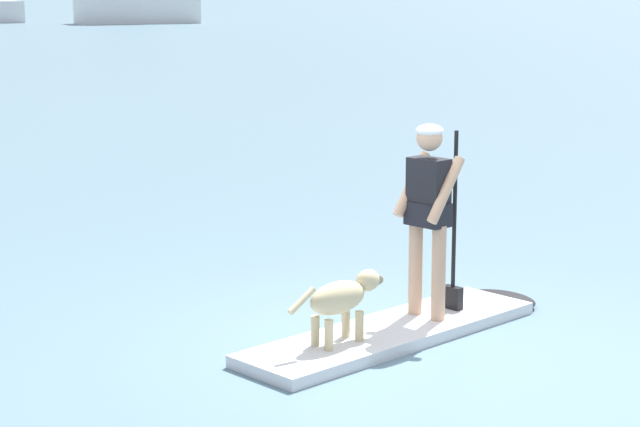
% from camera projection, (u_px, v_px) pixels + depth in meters
% --- Properties ---
extents(ground_plane, '(400.00, 400.00, 0.00)m').
position_uv_depth(ground_plane, '(391.00, 339.00, 9.56)').
color(ground_plane, slate).
extents(paddleboard, '(3.27, 1.16, 0.10)m').
position_uv_depth(paddleboard, '(409.00, 327.00, 9.70)').
color(paddleboard, silver).
rests_on(paddleboard, ground_plane).
extents(person_paddler, '(0.64, 0.52, 1.66)m').
position_uv_depth(person_paddler, '(429.00, 206.00, 9.66)').
color(person_paddler, tan).
rests_on(person_paddler, paddleboard).
extents(dog, '(1.03, 0.29, 0.54)m').
position_uv_depth(dog, '(342.00, 298.00, 9.07)').
color(dog, '#CCB78C').
rests_on(dog, paddleboard).
extents(moored_boat_far_starboard, '(8.71, 4.89, 4.43)m').
position_uv_depth(moored_boat_far_starboard, '(135.00, 2.00, 79.15)').
color(moored_boat_far_starboard, white).
rests_on(moored_boat_far_starboard, ground_plane).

